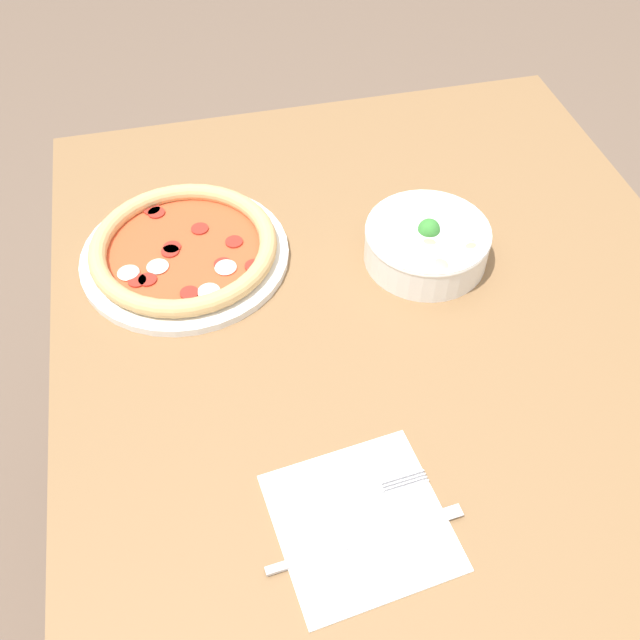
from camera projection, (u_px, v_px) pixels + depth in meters
ground_plane at (367, 551)px, 1.56m from camera, size 8.00×8.00×0.00m
dining_table at (389, 371)px, 1.07m from camera, size 1.09×0.93×0.77m
pizza at (184, 250)px, 1.05m from camera, size 0.31×0.31×0.04m
bowl at (427, 242)px, 1.03m from camera, size 0.18×0.18×0.07m
napkin at (360, 522)px, 0.78m from camera, size 0.20×0.20×0.00m
fork at (352, 498)px, 0.80m from camera, size 0.03×0.18×0.00m
knife at (358, 543)px, 0.76m from camera, size 0.03×0.22×0.01m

